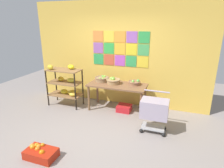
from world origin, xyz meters
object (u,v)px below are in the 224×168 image
at_px(fruit_basket_centre, 113,81).
at_px(orange_crate_foreground, 40,153).
at_px(shopping_cart, 154,110).
at_px(banana_shelf_unit, 66,83).
at_px(produce_crate_under_table, 124,108).
at_px(display_table, 117,88).
at_px(fruit_basket_right, 134,83).
at_px(fruit_basket_left, 102,79).

bearing_deg(fruit_basket_centre, orange_crate_foreground, -103.08).
bearing_deg(orange_crate_foreground, shopping_cart, 41.25).
distance_m(banana_shelf_unit, produce_crate_under_table, 1.75).
height_order(display_table, orange_crate_foreground, display_table).
relative_size(fruit_basket_centre, fruit_basket_right, 1.16).
xyz_separation_m(display_table, orange_crate_foreground, (-0.65, -2.26, -0.54)).
bearing_deg(produce_crate_under_table, display_table, 175.43).
height_order(banana_shelf_unit, orange_crate_foreground, banana_shelf_unit).
bearing_deg(orange_crate_foreground, fruit_basket_centre, 76.92).
distance_m(fruit_basket_right, fruit_basket_left, 0.89).
xyz_separation_m(display_table, fruit_basket_left, (-0.47, 0.10, 0.16)).
height_order(display_table, fruit_basket_left, fruit_basket_left).
distance_m(display_table, produce_crate_under_table, 0.58).
xyz_separation_m(fruit_basket_centre, fruit_basket_left, (-0.35, 0.07, -0.01)).
bearing_deg(produce_crate_under_table, shopping_cart, -40.68).
bearing_deg(fruit_basket_left, display_table, -11.72).
bearing_deg(display_table, shopping_cart, -35.40).
xyz_separation_m(fruit_basket_right, orange_crate_foreground, (-1.08, -2.39, -0.68)).
bearing_deg(banana_shelf_unit, fruit_basket_left, 14.98).
relative_size(fruit_basket_left, produce_crate_under_table, 1.03).
relative_size(fruit_basket_centre, orange_crate_foreground, 0.68).
height_order(fruit_basket_centre, shopping_cart, fruit_basket_centre).
distance_m(fruit_basket_centre, fruit_basket_right, 0.55).
bearing_deg(fruit_basket_right, display_table, -164.01).
distance_m(fruit_basket_left, shopping_cart, 1.78).
bearing_deg(shopping_cart, fruit_basket_left, 144.35).
bearing_deg(fruit_basket_right, banana_shelf_unit, -171.30).
xyz_separation_m(fruit_basket_left, orange_crate_foreground, (-0.19, -2.36, -0.69)).
distance_m(fruit_basket_centre, shopping_cart, 1.45).
xyz_separation_m(fruit_basket_centre, produce_crate_under_table, (0.32, -0.04, -0.71)).
relative_size(produce_crate_under_table, shopping_cart, 0.42).
xyz_separation_m(fruit_basket_left, produce_crate_under_table, (0.67, -0.11, -0.70)).
bearing_deg(banana_shelf_unit, display_table, 6.49).
bearing_deg(produce_crate_under_table, fruit_basket_right, 32.01).
bearing_deg(fruit_basket_centre, display_table, -12.39).
relative_size(display_table, produce_crate_under_table, 4.14).
xyz_separation_m(fruit_basket_right, shopping_cart, (0.64, -0.88, -0.27)).
bearing_deg(fruit_basket_right, fruit_basket_centre, -170.15).
bearing_deg(orange_crate_foreground, display_table, 73.90).
height_order(fruit_basket_centre, orange_crate_foreground, fruit_basket_centre).
bearing_deg(shopping_cart, display_table, 138.08).
bearing_deg(produce_crate_under_table, banana_shelf_unit, -174.86).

